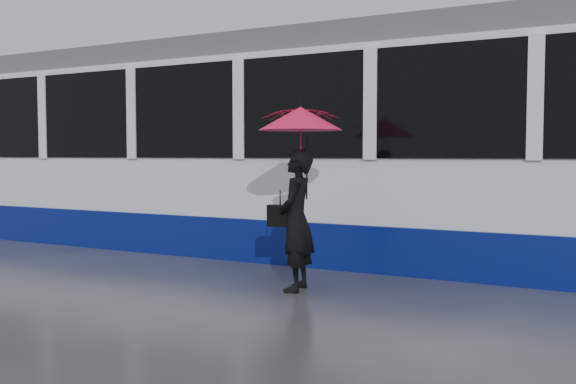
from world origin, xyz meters
The scene contains 6 objects.
ground centered at (0.00, 0.00, 0.00)m, with size 90.00×90.00×0.00m, color #2B2B30.
rails centered at (0.00, 2.50, 0.01)m, with size 34.00×1.51×0.02m.
tram centered at (0.04, 2.50, 1.64)m, with size 26.00×2.56×3.35m.
woman centered at (1.19, -0.14, 0.81)m, with size 0.59×0.39×1.61m, color black.
umbrella centered at (1.24, -0.14, 1.77)m, with size 1.13×1.13×1.09m.
handbag centered at (0.97, -0.12, 0.85)m, with size 0.31×0.18×0.43m.
Camera 1 is at (4.49, -6.56, 1.55)m, focal length 40.00 mm.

